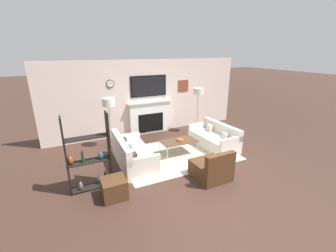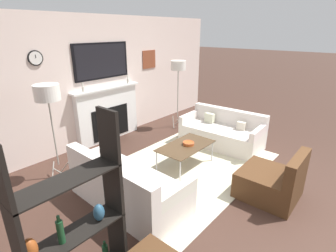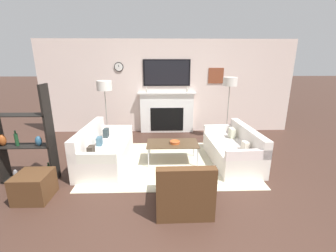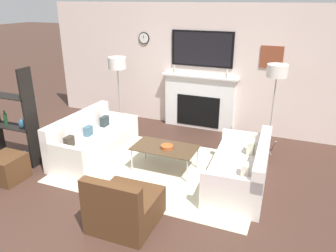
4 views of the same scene
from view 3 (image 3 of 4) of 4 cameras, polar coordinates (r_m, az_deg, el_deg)
ground_plane at (r=3.22m, az=1.68°, el=-24.66°), size 60.00×60.00×0.00m
fireplace_wall at (r=6.75m, az=-0.30°, el=8.79°), size 7.47×0.28×2.70m
area_rug at (r=4.90m, az=0.34°, el=-9.13°), size 3.36×2.30×0.01m
couch_left at (r=4.94m, az=-15.97°, el=-6.11°), size 0.89×1.81×0.80m
couch_right at (r=5.03m, az=16.26°, el=-5.81°), size 0.91×1.74×0.75m
armchair at (r=3.45m, az=3.88°, el=-16.23°), size 0.80×0.85×0.78m
coffee_table at (r=4.77m, az=1.15°, el=-4.66°), size 1.08×0.61×0.43m
decorative_bowl at (r=4.73m, az=1.76°, el=-4.09°), size 0.21×0.21×0.06m
floor_lamp_left at (r=6.09m, az=-15.88°, el=9.61°), size 0.39×0.39×1.62m
floor_lamp_right at (r=6.17m, az=15.47°, el=10.50°), size 0.37×0.37×1.70m
shelf_unit at (r=4.65m, az=-32.65°, el=-3.25°), size 0.95×0.28×1.74m
ottoman at (r=4.21m, az=-30.88°, el=-12.96°), size 0.51×0.51×0.43m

